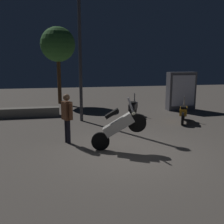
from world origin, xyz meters
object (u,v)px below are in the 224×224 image
motorcycle_white_foreground (118,127)px  kiosk_billboard (181,91)px  motorcycle_orange_parked_right (183,113)px  motorcycle_black_parked_left (133,108)px  streetlamp_near (80,42)px  person_rider_beside (67,114)px

motorcycle_white_foreground → kiosk_billboard: 7.66m
motorcycle_white_foreground → motorcycle_orange_parked_right: motorcycle_white_foreground is taller
motorcycle_white_foreground → kiosk_billboard: bearing=62.5°
motorcycle_black_parked_left → kiosk_billboard: kiosk_billboard is taller
motorcycle_white_foreground → streetlamp_near: streetlamp_near is taller
streetlamp_near → motorcycle_white_foreground: bearing=-79.7°
person_rider_beside → motorcycle_black_parked_left: bearing=22.9°
motorcycle_orange_parked_right → streetlamp_near: size_ratio=0.27×
motorcycle_black_parked_left → motorcycle_orange_parked_right: bearing=-104.5°
motorcycle_white_foreground → motorcycle_black_parked_left: 4.99m
motorcycle_orange_parked_right → kiosk_billboard: kiosk_billboard is taller
streetlamp_near → kiosk_billboard: 6.40m
motorcycle_black_parked_left → motorcycle_orange_parked_right: same height
motorcycle_orange_parked_right → person_rider_beside: bearing=140.1°
person_rider_beside → streetlamp_near: (0.73, 3.17, 2.54)m
motorcycle_white_foreground → person_rider_beside: bearing=157.5°
kiosk_billboard → motorcycle_white_foreground: bearing=47.3°
motorcycle_white_foreground → motorcycle_black_parked_left: bearing=81.3°
motorcycle_black_parked_left → streetlamp_near: (-2.56, -0.43, 3.08)m
streetlamp_near → motorcycle_black_parked_left: bearing=9.4°
motorcycle_white_foreground → motorcycle_black_parked_left: size_ratio=1.07×
motorcycle_black_parked_left → motorcycle_white_foreground: bearing=-174.9°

